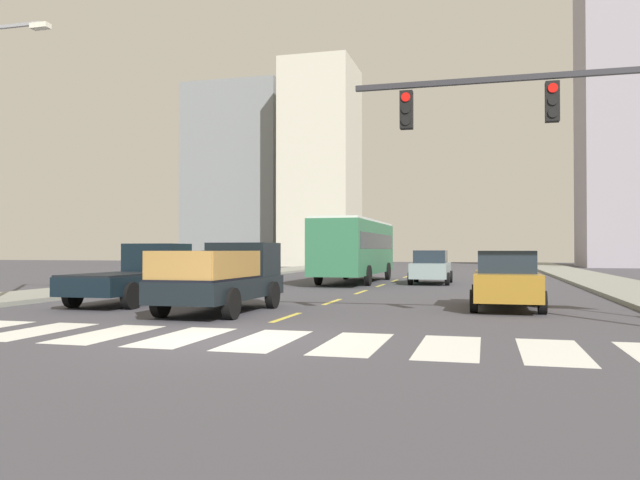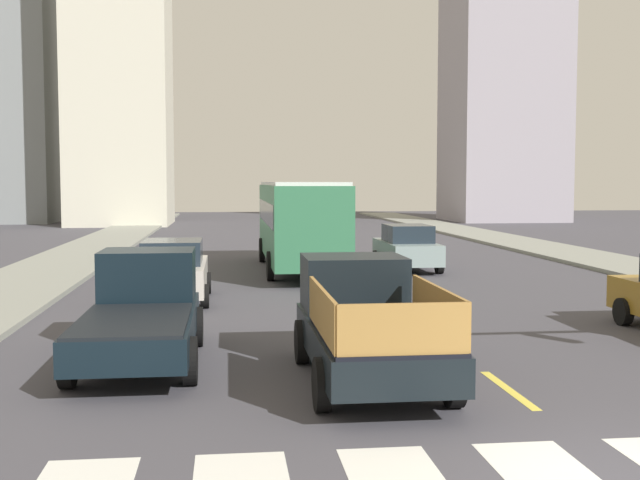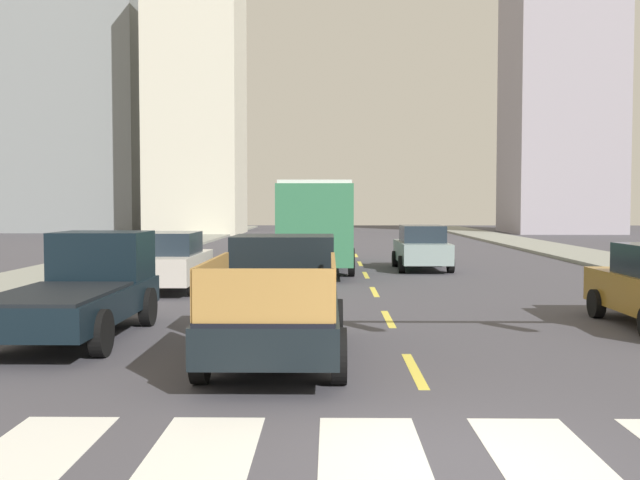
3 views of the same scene
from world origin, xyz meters
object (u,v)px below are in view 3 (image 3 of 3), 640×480
object	(u,v)px
pickup_stakebed	(279,299)
city_bus	(317,219)
sedan_far	(422,248)
pickup_dark	(84,288)
sedan_near_left	(170,261)

from	to	relation	value
pickup_stakebed	city_bus	world-z (taller)	city_bus
city_bus	sedan_far	xyz separation A→B (m)	(4.04, -0.35, -1.09)
pickup_dark	city_bus	size ratio (longest dim) A/B	0.48
pickup_stakebed	pickup_dark	world-z (taller)	same
sedan_far	sedan_near_left	distance (m)	10.75
city_bus	pickup_dark	bearing A→B (deg)	-104.86
sedan_near_left	pickup_stakebed	bearing A→B (deg)	-64.84
pickup_stakebed	sedan_far	bearing A→B (deg)	74.10
pickup_stakebed	pickup_dark	distance (m)	4.33
city_bus	sedan_far	size ratio (longest dim) A/B	2.45
pickup_dark	sedan_far	size ratio (longest dim) A/B	1.18
pickup_stakebed	sedan_near_left	distance (m)	9.88
city_bus	sedan_far	world-z (taller)	city_bus
pickup_stakebed	sedan_far	size ratio (longest dim) A/B	1.18
pickup_dark	sedan_near_left	size ratio (longest dim) A/B	1.18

